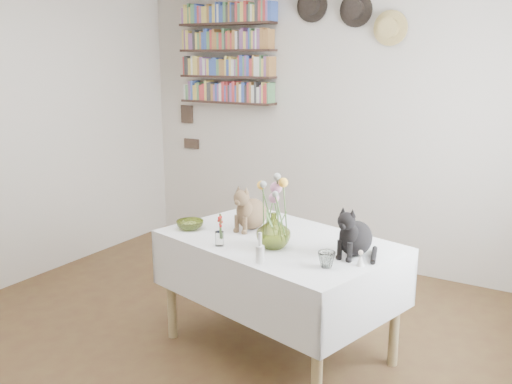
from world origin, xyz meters
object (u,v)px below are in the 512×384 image
Objects in this scene: bookshelf_unit at (227,55)px; dining_table at (278,267)px; tabby_cat at (252,206)px; black_cat at (356,229)px; flower_vase at (274,230)px.

dining_table is at bearing -48.21° from bookshelf_unit.
black_cat is at bearing -5.38° from tabby_cat.
tabby_cat is at bearing 139.88° from flower_vase.
dining_table is 1.57× the size of bookshelf_unit.
dining_table is 0.60m from black_cat.
dining_table is 5.18× the size of tabby_cat.
flower_vase is (0.31, -0.26, -0.05)m from tabby_cat.
flower_vase is 0.21× the size of bookshelf_unit.
flower_vase is at bearing -155.36° from black_cat.
black_cat is at bearing -40.19° from bookshelf_unit.
black_cat is at bearing -2.02° from dining_table.
tabby_cat reaches higher than flower_vase.
bookshelf_unit is at bearing 130.26° from flower_vase.
flower_vase reaches higher than dining_table.
flower_vase is at bearing -36.12° from tabby_cat.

